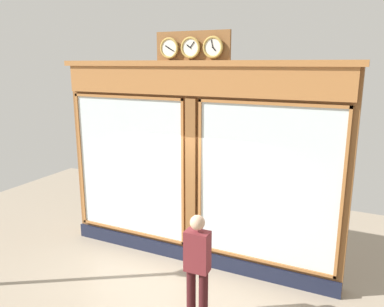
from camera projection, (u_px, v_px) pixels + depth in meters
shop_facade at (195, 165)px, 7.09m from camera, size 5.60×0.42×4.33m
pedestrian at (197, 264)px, 5.55m from camera, size 0.37×0.23×1.69m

